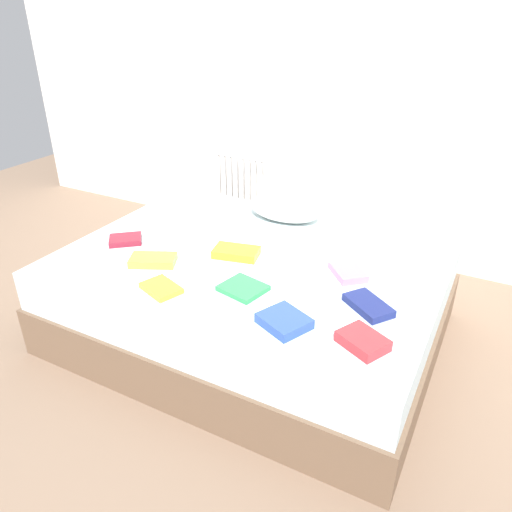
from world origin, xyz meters
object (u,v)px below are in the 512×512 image
at_px(textbook_pink, 348,272).
at_px(textbook_green, 243,288).
at_px(bed, 252,296).
at_px(textbook_blue, 284,321).
at_px(radiator, 241,186).
at_px(textbook_white, 299,263).
at_px(pillow, 285,208).
at_px(textbook_red, 363,341).
at_px(textbook_orange, 236,252).
at_px(textbook_navy, 368,305).
at_px(textbook_lime, 153,260).
at_px(textbook_yellow, 161,288).
at_px(textbook_maroon, 125,240).

height_order(textbook_pink, textbook_green, textbook_pink).
relative_size(bed, textbook_green, 10.11).
bearing_deg(textbook_blue, radiator, 148.97).
bearing_deg(textbook_white, pillow, 107.79).
height_order(pillow, textbook_red, pillow).
relative_size(radiator, textbook_orange, 2.28).
relative_size(textbook_red, textbook_pink, 0.93).
xyz_separation_m(radiator, textbook_navy, (1.45, -1.40, 0.12)).
bearing_deg(bed, textbook_lime, -143.13).
xyz_separation_m(textbook_pink, textbook_orange, (-0.60, -0.08, 0.00)).
relative_size(radiator, pillow, 1.17).
bearing_deg(pillow, textbook_yellow, -98.38).
relative_size(textbook_pink, textbook_orange, 0.83).
bearing_deg(textbook_yellow, textbook_orange, 93.89).
bearing_deg(textbook_pink, textbook_lime, -110.65).
distance_m(radiator, textbook_orange, 1.41).
bearing_deg(textbook_white, textbook_blue, -87.46).
xyz_separation_m(bed, textbook_lime, (-0.42, -0.31, 0.27)).
bearing_deg(textbook_pink, radiator, -174.00).
bearing_deg(textbook_lime, textbook_pink, -4.60).
height_order(textbook_green, textbook_yellow, textbook_yellow).
distance_m(textbook_pink, textbook_green, 0.54).
distance_m(pillow, textbook_navy, 1.06).
xyz_separation_m(pillow, textbook_lime, (-0.36, -0.85, -0.06)).
relative_size(textbook_red, textbook_navy, 0.82).
distance_m(radiator, textbook_pink, 1.72).
distance_m(textbook_red, textbook_orange, 0.94).
distance_m(bed, textbook_maroon, 0.79).
bearing_deg(textbook_pink, textbook_red, -17.37).
relative_size(textbook_lime, textbook_white, 1.31).
xyz_separation_m(pillow, textbook_white, (0.32, -0.51, -0.06)).
xyz_separation_m(textbook_orange, textbook_maroon, (-0.64, -0.15, -0.01)).
xyz_separation_m(radiator, textbook_green, (0.88, -1.52, 0.12)).
bearing_deg(radiator, textbook_blue, -55.28).
distance_m(textbook_lime, textbook_yellow, 0.28).
xyz_separation_m(pillow, textbook_navy, (0.76, -0.73, -0.06)).
xyz_separation_m(radiator, textbook_blue, (1.17, -1.69, 0.13)).
bearing_deg(textbook_blue, textbook_lime, -167.56).
relative_size(pillow, textbook_orange, 1.94).
height_order(pillow, textbook_yellow, pillow).
distance_m(bed, textbook_navy, 0.77).
bearing_deg(textbook_navy, pillow, 171.87).
bearing_deg(textbook_yellow, textbook_white, 68.49).
xyz_separation_m(textbook_white, textbook_yellow, (-0.47, -0.54, -0.00)).
relative_size(bed, textbook_white, 11.20).
distance_m(textbook_orange, textbook_yellow, 0.49).
bearing_deg(pillow, textbook_pink, -40.03).
xyz_separation_m(textbook_red, textbook_blue, (-0.33, -0.02, -0.00)).
relative_size(textbook_orange, textbook_green, 1.21).
bearing_deg(textbook_maroon, textbook_navy, -40.67).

